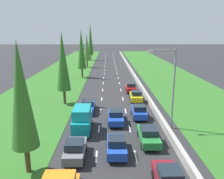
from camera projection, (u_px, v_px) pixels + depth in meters
ground_plane at (111, 72)px, 63.87m from camera, size 300.00×300.00×0.00m
grass_verge_left at (65, 72)px, 63.65m from camera, size 14.00×140.00×0.04m
grass_verge_right at (162, 71)px, 64.11m from camera, size 14.00×140.00×0.04m
median_barrier at (131, 70)px, 63.86m from camera, size 0.44×120.00×0.85m
lane_markings at (111, 72)px, 63.87m from camera, size 3.64×116.00×0.01m
maroon_hatchback_right_lane at (168, 179)px, 15.83m from camera, size 1.74×3.90×1.72m
green_sedan_right_lane at (148, 135)px, 22.61m from camera, size 1.82×4.50×1.64m
blue_hatchback_right_lane at (139, 111)px, 29.26m from camera, size 1.74×3.90×1.72m
yellow_hatchback_right_lane at (136, 96)px, 36.27m from camera, size 1.74×3.90×1.72m
red_hatchback_right_lane at (131, 87)px, 41.98m from camera, size 1.74×3.90×1.72m
grey_hatchback_left_lane at (75, 149)px, 19.75m from camera, size 1.74×3.90×1.72m
teal_van_left_lane at (82, 119)px, 25.13m from camera, size 1.96×4.90×2.82m
blue_sedan_left_lane at (88, 106)px, 31.57m from camera, size 1.82×4.50×1.64m
blue_hatchback_centre_lane at (117, 145)px, 20.45m from camera, size 1.74×3.90×1.72m
blue_sedan_centre_lane at (116, 116)px, 27.66m from camera, size 1.82×4.50×1.64m
poplar_tree_nearest at (21, 96)px, 16.54m from camera, size 2.06×2.06×10.26m
poplar_tree_second at (63, 62)px, 33.58m from camera, size 2.07×2.07×10.89m
poplar_tree_third at (81, 50)px, 53.93m from camera, size 2.08×2.08×11.38m
poplar_tree_fourth at (87, 47)px, 69.90m from camera, size 2.06×2.06×10.39m
poplar_tree_fifth at (90, 39)px, 87.61m from camera, size 2.15×2.15×13.93m
street_light_mast at (171, 84)px, 24.96m from camera, size 3.20×0.28×9.00m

